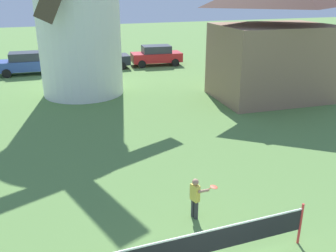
{
  "coord_description": "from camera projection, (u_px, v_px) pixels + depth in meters",
  "views": [
    {
      "loc": [
        -3.18,
        -4.21,
        5.8
      ],
      "look_at": [
        -0.37,
        3.55,
        2.67
      ],
      "focal_mm": 38.94,
      "sensor_mm": 36.0,
      "label": 1
    }
  ],
  "objects": [
    {
      "name": "parked_car_red",
      "position": [
        156.0,
        55.0,
        28.99
      ],
      "size": [
        4.08,
        2.19,
        1.56
      ],
      "color": "red",
      "rests_on": "ground_plane"
    },
    {
      "name": "tennis_net",
      "position": [
        200.0,
        244.0,
        7.77
      ],
      "size": [
        5.32,
        0.06,
        1.1
      ],
      "color": "red",
      "rests_on": "ground_plane"
    },
    {
      "name": "parked_car_blue",
      "position": [
        27.0,
        63.0,
        25.98
      ],
      "size": [
        4.04,
        2.0,
        1.56
      ],
      "color": "#334C99",
      "rests_on": "ground_plane"
    },
    {
      "name": "chapel",
      "position": [
        274.0,
        38.0,
        19.49
      ],
      "size": [
        6.55,
        4.96,
        7.6
      ],
      "color": "#937056",
      "rests_on": "ground_plane"
    },
    {
      "name": "player_far",
      "position": [
        196.0,
        196.0,
        9.61
      ],
      "size": [
        0.76,
        0.38,
        1.17
      ],
      "color": "#333338",
      "rests_on": "ground_plane"
    },
    {
      "name": "parked_car_black",
      "position": [
        100.0,
        58.0,
        27.62
      ],
      "size": [
        4.42,
        1.95,
        1.56
      ],
      "color": "#1E232D",
      "rests_on": "ground_plane"
    }
  ]
}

